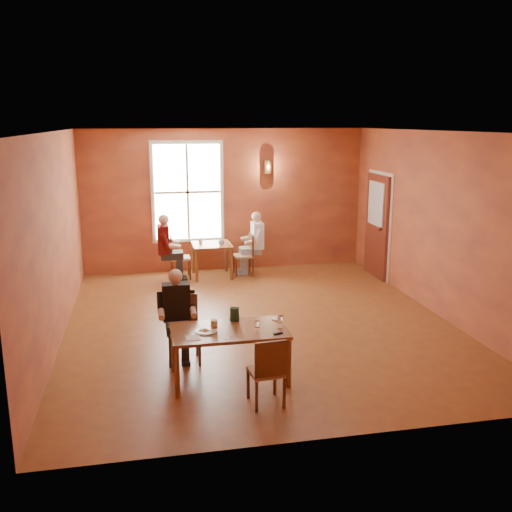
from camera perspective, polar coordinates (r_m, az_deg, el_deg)
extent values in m
cube|color=brown|center=(9.21, 0.25, -6.65)|extent=(6.00, 7.00, 0.01)
cube|color=brown|center=(12.21, -3.09, 5.58)|extent=(6.00, 0.04, 3.00)
cube|color=brown|center=(5.52, 7.66, -4.18)|extent=(6.00, 0.04, 3.00)
cube|color=brown|center=(8.72, -19.44, 1.67)|extent=(0.04, 7.00, 3.00)
cube|color=brown|center=(9.85, 17.63, 3.09)|extent=(0.04, 7.00, 3.00)
cube|color=white|center=(8.65, 0.27, 12.36)|extent=(6.00, 7.00, 0.04)
cube|color=white|center=(12.05, -6.86, 6.36)|extent=(1.36, 0.10, 1.96)
cube|color=maroon|center=(11.94, 11.93, 2.94)|extent=(0.12, 1.04, 2.10)
cylinder|color=brown|center=(12.20, 1.17, 8.90)|extent=(0.16, 0.16, 0.28)
cylinder|color=white|center=(6.98, -5.01, -7.43)|extent=(0.31, 0.31, 0.03)
cube|color=tan|center=(7.05, -4.21, -6.93)|extent=(0.09, 0.09, 0.10)
cube|color=#22412D|center=(7.28, -2.15, -5.85)|extent=(0.13, 0.10, 0.19)
cube|color=silver|center=(6.79, -2.53, -8.15)|extent=(0.18, 0.11, 0.00)
cube|color=white|center=(6.81, -6.29, -8.15)|extent=(0.17, 0.17, 0.01)
cylinder|color=silver|center=(7.39, 2.19, -6.30)|extent=(0.17, 0.17, 0.01)
cube|color=black|center=(6.90, 2.21, -7.74)|extent=(0.12, 0.08, 0.01)
imported|color=silver|center=(11.61, -3.50, 1.35)|extent=(0.14, 0.14, 0.09)
imported|color=white|center=(11.80, -5.57, 1.50)|extent=(0.12, 0.12, 0.09)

